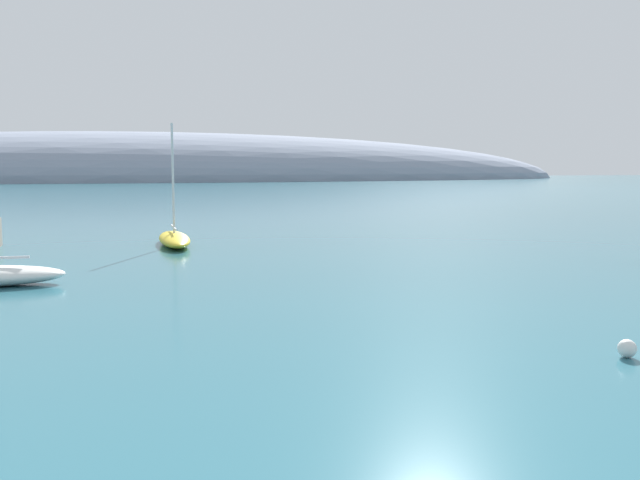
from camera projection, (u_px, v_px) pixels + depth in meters
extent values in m
ellipsoid|color=gray|center=(146.00, 180.00, 239.47)|extent=(324.75, 74.50, 33.32)
ellipsoid|color=yellow|center=(174.00, 239.00, 45.21)|extent=(2.06, 8.11, 0.82)
cylinder|color=silver|center=(173.00, 178.00, 44.78)|extent=(0.15, 0.15, 7.12)
cube|color=silver|center=(174.00, 227.00, 45.48)|extent=(0.17, 3.63, 0.10)
sphere|color=silver|center=(627.00, 349.00, 18.86)|extent=(0.51, 0.51, 0.51)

